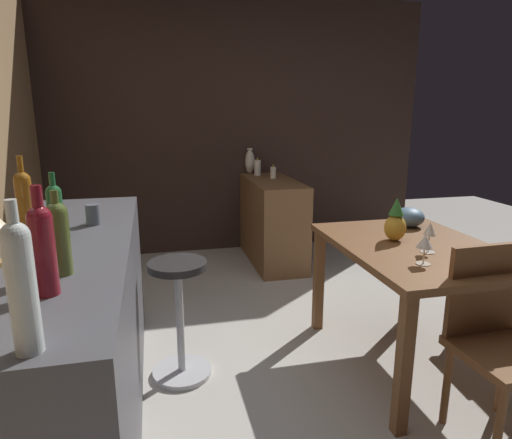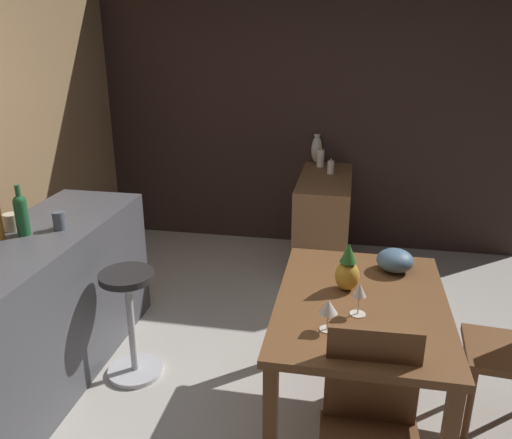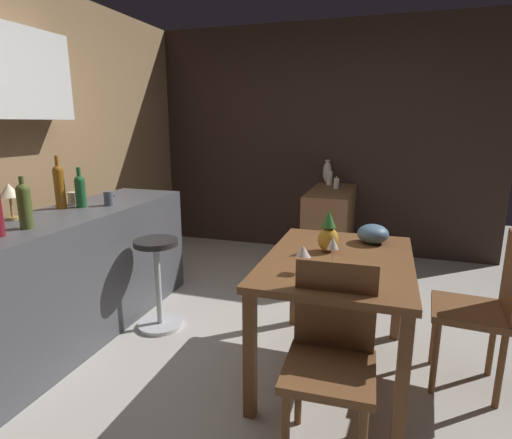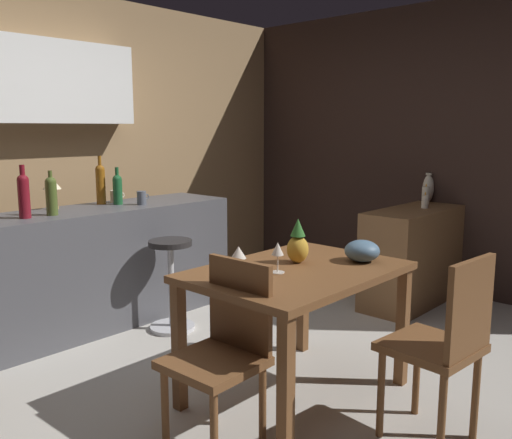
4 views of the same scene
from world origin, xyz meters
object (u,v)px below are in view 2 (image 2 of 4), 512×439
at_px(chair_near_window, 370,431).
at_px(wine_bottle_green, 21,213).
at_px(bar_stool, 131,321).
at_px(wine_glass_left, 359,292).
at_px(cup_slate, 59,220).
at_px(wine_glass_right, 328,308).
at_px(dining_table, 361,317).
at_px(cup_cream, 12,222).
at_px(pineapple_centerpiece, 348,270).
at_px(fruit_bowl, 395,260).
at_px(sideboard_cabinet, 324,221).
at_px(pillar_candle_short, 321,158).
at_px(pillar_candle_tall, 331,167).
at_px(vase_ceramic_ivory, 317,149).

relative_size(chair_near_window, wine_bottle_green, 3.02).
relative_size(bar_stool, wine_glass_left, 4.14).
bearing_deg(cup_slate, bar_stool, -98.19).
bearing_deg(wine_glass_right, wine_bottle_green, 76.41).
relative_size(dining_table, cup_cream, 9.30).
distance_m(bar_stool, cup_cream, 0.90).
relative_size(dining_table, wine_glass_left, 7.10).
height_order(cup_cream, cup_slate, cup_slate).
xyz_separation_m(pineapple_centerpiece, fruit_bowl, (0.27, -0.25, -0.05)).
relative_size(bar_stool, wine_bottle_green, 2.33).
height_order(wine_glass_left, fruit_bowl, wine_glass_left).
height_order(wine_glass_left, cup_slate, cup_slate).
bearing_deg(chair_near_window, sideboard_cabinet, 7.68).
distance_m(sideboard_cabinet, fruit_bowl, 1.73).
xyz_separation_m(fruit_bowl, wine_bottle_green, (-0.25, 2.07, 0.23)).
xyz_separation_m(wine_bottle_green, cup_cream, (0.06, 0.11, -0.08)).
relative_size(chair_near_window, wine_glass_left, 5.37).
relative_size(wine_bottle_green, pillar_candle_short, 1.60).
distance_m(sideboard_cabinet, chair_near_window, 2.62).
relative_size(bar_stool, wine_glass_right, 4.61).
relative_size(cup_slate, pillar_candle_tall, 0.78).
height_order(dining_table, wine_glass_right, wine_glass_right).
relative_size(sideboard_cabinet, pillar_candle_tall, 8.04).
height_order(wine_glass_right, pillar_candle_tall, pillar_candle_tall).
relative_size(wine_bottle_green, cup_slate, 2.73).
bearing_deg(pillar_candle_tall, cup_cream, 137.70).
bearing_deg(bar_stool, vase_ceramic_ivory, -21.58).
bearing_deg(sideboard_cabinet, bar_stool, 150.55).
bearing_deg(vase_ceramic_ivory, fruit_bowl, -164.04).
relative_size(dining_table, fruit_bowl, 5.83).
distance_m(pineapple_centerpiece, cup_cream, 1.93).
xyz_separation_m(wine_glass_right, vase_ceramic_ivory, (2.76, 0.27, 0.10)).
bearing_deg(cup_cream, fruit_bowl, -84.85).
relative_size(wine_glass_left, wine_bottle_green, 0.56).
relative_size(wine_glass_right, fruit_bowl, 0.74).
height_order(cup_cream, pillar_candle_tall, cup_cream).
bearing_deg(wine_glass_left, wine_bottle_green, 82.05).
bearing_deg(pillar_candle_short, wine_glass_left, -171.83).
height_order(wine_bottle_green, pillar_candle_short, wine_bottle_green).
bearing_deg(chair_near_window, fruit_bowl, -7.46).
bearing_deg(chair_near_window, bar_stool, 60.28).
distance_m(fruit_bowl, pillar_candle_short, 2.02).
relative_size(wine_glass_right, pillar_candle_short, 0.81).
height_order(wine_glass_right, pillar_candle_short, pillar_candle_short).
relative_size(dining_table, cup_slate, 10.90).
relative_size(bar_stool, pillar_candle_tall, 4.99).
xyz_separation_m(wine_glass_left, wine_bottle_green, (0.26, 1.87, 0.17)).
bearing_deg(wine_glass_left, cup_cream, 80.91).
bearing_deg(chair_near_window, wine_glass_left, 8.36).
xyz_separation_m(fruit_bowl, cup_slate, (-0.14, 1.92, 0.15)).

